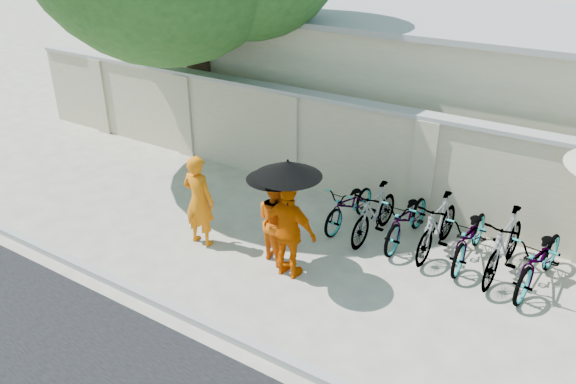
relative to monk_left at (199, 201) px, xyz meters
The scene contains 16 objects.
ground 1.28m from the monk_left, ahead, with size 80.00×80.00×0.00m, color beige.
kerb 2.16m from the monk_left, 61.53° to the right, with size 40.00×0.16×0.12m, color #999999.
compound_wall 3.70m from the monk_left, 57.97° to the left, with size 20.00×0.30×2.00m, color beige.
building_behind 7.57m from the monk_left, 66.88° to the left, with size 14.00×6.00×3.20m, color beige.
monk_left is the anchor object (origin of this frame).
monk_center 1.47m from the monk_left, 12.10° to the left, with size 0.73×0.57×1.50m, color #E35E0A.
parasol_center 1.71m from the monk_left, ahead, with size 0.96×0.96×0.92m.
monk_right 1.89m from the monk_left, ahead, with size 0.96×0.40×1.64m, color #CA4F00.
parasol_right 2.21m from the monk_left, ahead, with size 1.05×1.05×1.14m.
bike_0 2.83m from the monk_left, 46.02° to the left, with size 0.57×1.65×0.87m, color slate.
bike_1 3.15m from the monk_left, 36.67° to the left, with size 0.47×1.67×1.01m, color slate.
bike_2 3.72m from the monk_left, 33.48° to the left, with size 0.62×1.79×0.94m, color slate.
bike_3 4.17m from the monk_left, 28.52° to the left, with size 0.49×1.74×1.05m, color slate.
bike_4 4.70m from the monk_left, 25.75° to the left, with size 0.63×1.80×0.95m, color slate.
bike_5 5.16m from the monk_left, 21.77° to the left, with size 0.52×1.85×1.11m, color slate.
bike_6 5.69m from the monk_left, 19.33° to the left, with size 0.66×1.90×1.00m, color slate.
Camera 1 is at (5.12, -6.41, 5.32)m, focal length 35.00 mm.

